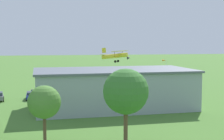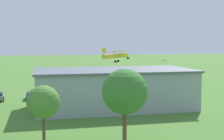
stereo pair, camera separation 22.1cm
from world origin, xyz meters
name	(u,v)px [view 1 (the left image)]	position (x,y,z in m)	size (l,w,h in m)	color
ground_plane	(95,84)	(0.00, 0.00, 0.00)	(400.00, 400.00, 0.00)	#47752D
hangar	(114,88)	(1.74, 33.11, 3.37)	(27.31, 14.30, 6.72)	#99A3AD
biplane	(116,56)	(-4.46, 6.21, 7.93)	(7.87, 8.25, 3.80)	yellow
car_green	(158,91)	(-10.55, 21.44, 0.83)	(2.02, 4.02, 1.59)	#1E6B38
car_blue	(31,95)	(16.21, 21.88, 0.81)	(2.14, 4.37, 1.54)	#23389E
person_beside_truck	(107,89)	(-0.14, 16.68, 0.78)	(0.53, 0.53, 1.58)	navy
person_near_hangar_door	(32,92)	(16.19, 17.67, 0.77)	(0.51, 0.51, 1.56)	beige
tree_near_perimeter_road	(126,92)	(4.62, 53.11, 5.91)	(5.08, 5.08, 8.48)	brown
tree_behind_hangar_left	(44,102)	(13.45, 50.20, 4.53)	(3.82, 3.82, 6.46)	brown
windsock	(164,61)	(-26.01, -15.56, 4.92)	(1.47, 0.95, 5.59)	silver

